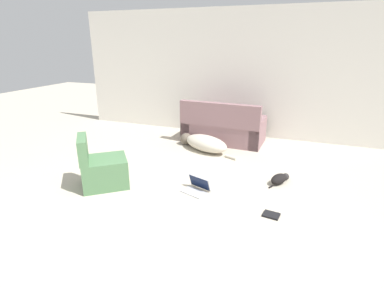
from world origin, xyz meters
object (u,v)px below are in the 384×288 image
(laptop_open, at_px, (197,187))
(side_chair, at_px, (102,169))
(couch, at_px, (223,129))
(cat, at_px, (280,179))
(dog, at_px, (204,143))
(book_black, at_px, (271,215))

(laptop_open, distance_m, side_chair, 1.41)
(couch, xyz_separation_m, cat, (1.31, -1.62, -0.21))
(side_chair, bearing_deg, couch, -62.09)
(dog, relative_size, side_chair, 1.59)
(couch, bearing_deg, side_chair, 69.30)
(side_chair, bearing_deg, dog, -63.84)
(cat, distance_m, laptop_open, 1.26)
(dog, distance_m, book_black, 2.45)
(couch, height_order, book_black, couch)
(dog, xyz_separation_m, book_black, (1.50, -1.93, -0.13))
(dog, relative_size, laptop_open, 3.12)
(cat, height_order, laptop_open, laptop_open)
(side_chair, bearing_deg, cat, -106.70)
(dog, bearing_deg, book_black, 151.33)
(book_black, height_order, side_chair, side_chair)
(cat, distance_m, book_black, 0.96)
(cat, bearing_deg, dog, 84.94)
(dog, distance_m, laptop_open, 1.70)
(dog, height_order, side_chair, side_chair)
(cat, bearing_deg, couch, 66.73)
(book_black, distance_m, side_chair, 2.43)
(laptop_open, distance_m, book_black, 1.10)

